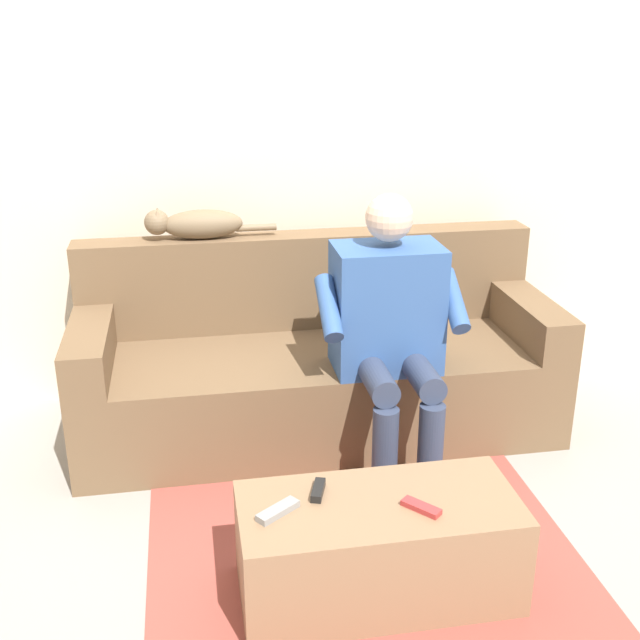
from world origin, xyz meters
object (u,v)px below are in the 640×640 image
coffee_table (378,548)px  person_solo_seated (390,320)px  remote_red (421,507)px  couch (316,366)px  remote_black (318,490)px  cat_on_backrest (196,224)px  remote_gray (278,511)px

coffee_table → person_solo_seated: person_solo_seated is taller
remote_red → couch: bearing=144.0°
remote_red → remote_black: 0.33m
person_solo_seated → remote_red: person_solo_seated is taller
person_solo_seated → coffee_table: bearing=73.6°
cat_on_backrest → remote_gray: 1.53m
coffee_table → couch: bearing=-90.0°
remote_black → cat_on_backrest: bearing=-148.3°
coffee_table → cat_on_backrest: 1.67m
coffee_table → remote_black: size_ratio=7.99×
couch → coffee_table: size_ratio=2.36×
couch → remote_gray: (0.32, 1.17, 0.06)m
coffee_table → person_solo_seated: size_ratio=0.78×
coffee_table → remote_black: (0.18, -0.08, 0.18)m
couch → remote_red: 1.23m
coffee_table → remote_gray: 0.37m
cat_on_backrest → remote_gray: bearing=97.2°
coffee_table → remote_black: remote_black is taller
person_solo_seated → remote_red: (0.12, 0.87, -0.28)m
couch → remote_black: 1.10m
couch → person_solo_seated: size_ratio=1.86×
person_solo_seated → remote_red: bearing=82.0°
remote_red → remote_gray: size_ratio=0.86×
cat_on_backrest → remote_gray: (-0.18, 1.42, -0.56)m
couch → coffee_table: (0.00, 1.16, -0.12)m
cat_on_backrest → remote_red: (-0.62, 1.47, -0.56)m
coffee_table → person_solo_seated: (-0.24, -0.81, 0.46)m
remote_black → remote_gray: (0.14, 0.09, -0.00)m
couch → remote_gray: bearing=74.7°
remote_black → person_solo_seated: bearing=168.5°
couch → remote_gray: size_ratio=14.22×
person_solo_seated → remote_gray: size_ratio=7.66×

